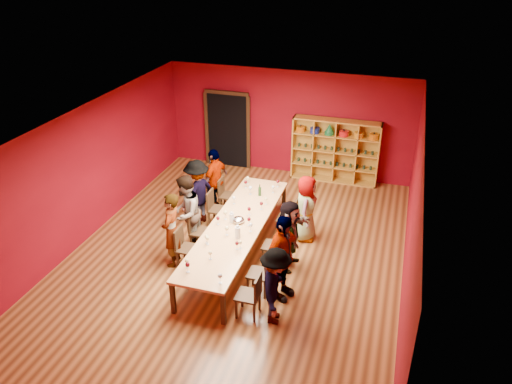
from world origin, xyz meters
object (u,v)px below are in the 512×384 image
Objects in this scene: chair_person_right_3 at (290,217)px; person_right_0 at (275,286)px; tasting_table at (237,226)px; chair_person_left_3 at (215,207)px; person_left_3 at (197,192)px; chair_person_left_4 at (226,193)px; chair_person_left_2 at (197,229)px; person_left_2 at (186,213)px; chair_person_left_1 at (184,245)px; wine_bottle at (260,191)px; person_left_1 at (171,230)px; chair_person_right_0 at (252,293)px; chair_person_right_1 at (263,272)px; person_right_2 at (290,235)px; person_right_3 at (306,208)px; person_right_1 at (282,258)px; spittoon_bowl at (238,220)px; person_left_4 at (215,180)px; shelving_unit at (335,148)px; chair_person_right_2 at (277,244)px.

person_right_0 is at bearing -81.52° from chair_person_right_3.
chair_person_left_3 is (-0.91, 1.00, -0.20)m from tasting_table.
chair_person_left_3 is at bearing 106.23° from person_left_3.
chair_person_left_4 is (0.43, 0.74, -0.32)m from person_left_3.
person_left_2 is at bearing 180.00° from chair_person_left_2.
chair_person_left_1 and chair_person_left_3 have the same top height.
wine_bottle is (1.00, -0.34, 0.37)m from chair_person_left_4.
person_left_1 is 2.36m from chair_person_right_0.
chair_person_left_2 is 2.11m from chair_person_right_1.
tasting_table is at bearing 86.17° from person_left_2.
person_right_2 is (2.09, -1.85, 0.27)m from chair_person_left_4.
person_right_0 is at bearing 59.87° from person_left_3.
person_right_3 is at bearing 26.86° from chair_person_left_2.
person_right_1 is 1.74m from spittoon_bowl.
person_right_0 is at bearing 48.57° from person_left_4.
chair_person_left_1 is 0.42m from person_left_1.
person_left_3 is 1.07× the size of person_right_0.
shelving_unit is 2.70× the size of chair_person_left_2.
chair_person_right_2 is at bearing -2.06° from chair_person_left_2.
person_left_1 is at bearing -98.57° from chair_person_left_3.
spittoon_bowl is at bearing 67.38° from person_right_1.
person_right_2 reaches higher than tasting_table.
person_right_0 is (0.43, 0.00, 0.26)m from chair_person_right_0.
chair_person_right_1 is (1.82, -1.07, 0.00)m from chair_person_left_2.
person_left_3 is 2.27m from chair_person_right_3.
person_right_3 is (2.18, 0.06, 0.28)m from chair_person_left_3.
person_left_4 is at bearing 26.85° from person_right_0.
person_right_1 reaches higher than person_left_4.
tasting_table is at bearing 116.85° from chair_person_right_0.
chair_person_left_2 and chair_person_right_2 have the same top height.
person_left_1 reaches higher than person_left_3.
chair_person_right_1 is 0.50× the size of person_right_1.
person_left_4 is (-0.26, 1.79, 0.32)m from chair_person_left_2.
chair_person_left_1 is 1.86m from chair_person_right_1.
person_right_3 is at bearing 1.84° from person_right_2.
person_left_2 reaches higher than chair_person_left_4.
person_right_0 is 5.76× the size of spittoon_bowl.
person_right_0 is (2.67, -2.80, -0.06)m from person_left_3.
person_left_3 is at bearing 177.42° from person_left_1.
chair_person_left_3 is at bearing -90.00° from chair_person_left_4.
chair_person_left_1 reaches higher than tasting_table.
person_left_1 is at bearing 152.86° from chair_person_right_0.
person_right_0 reaches higher than spittoon_bowl.
person_left_3 is 2.75m from person_right_2.
person_right_0 is (2.51, -1.07, -0.07)m from person_left_1.
tasting_table is at bearing 47.10° from person_left_4.
tasting_table is at bearing -47.83° from chair_person_left_3.
chair_person_left_1 is at bearing 125.79° from person_right_3.
chair_person_right_2 is at bearing -90.00° from chair_person_right_3.
person_right_3 is (2.44, -0.68, -0.04)m from person_left_4.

